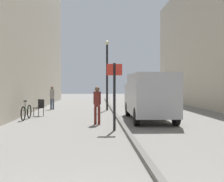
{
  "coord_description": "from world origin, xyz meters",
  "views": [
    {
      "loc": [
        0.42,
        -2.92,
        1.79
      ],
      "look_at": [
        1.17,
        10.27,
        1.48
      ],
      "focal_mm": 47.08,
      "sensor_mm": 36.0,
      "label": 1
    }
  ],
  "objects": [
    {
      "name": "cafe_chair_near_window",
      "position": [
        -2.7,
        13.73,
        0.55
      ],
      "size": [
        0.61,
        0.61,
        0.94
      ],
      "rotation": [
        0.0,
        0.0,
        2.56
      ],
      "color": "black",
      "rests_on": "ground_plane"
    },
    {
      "name": "street_sign_post",
      "position": [
        1.15,
        8.34,
        1.55
      ],
      "size": [
        0.6,
        0.1,
        2.6
      ],
      "rotation": [
        0.0,
        0.0,
        3.11
      ],
      "color": "black",
      "rests_on": "ground_plane"
    },
    {
      "name": "pedestrian_mid_block",
      "position": [
        0.5,
        10.05,
        0.98
      ],
      "size": [
        0.33,
        0.24,
        1.69
      ],
      "rotation": [
        0.0,
        0.0,
        -0.25
      ],
      "color": "maroon",
      "rests_on": "ground_plane"
    },
    {
      "name": "bicycle_leaning",
      "position": [
        -3.07,
        12.11,
        0.38
      ],
      "size": [
        0.16,
        1.77,
        0.98
      ],
      "rotation": [
        0.0,
        0.0,
        -0.06
      ],
      "color": "black",
      "rests_on": "ground_plane"
    },
    {
      "name": "ground_plane",
      "position": [
        0.0,
        12.0,
        0.0
      ],
      "size": [
        80.0,
        80.0,
        0.0
      ],
      "primitive_type": "plane",
      "color": "gray"
    },
    {
      "name": "lamp_post",
      "position": [
        1.23,
        17.16,
        2.72
      ],
      "size": [
        0.28,
        0.28,
        4.76
      ],
      "color": "black",
      "rests_on": "ground_plane"
    },
    {
      "name": "pedestrian_main_foreground",
      "position": [
        -2.64,
        18.09,
        0.95
      ],
      "size": [
        0.32,
        0.23,
        1.65
      ],
      "rotation": [
        0.0,
        0.0,
        -0.25
      ],
      "color": "#2D3851",
      "rests_on": "ground_plane"
    },
    {
      "name": "delivery_van",
      "position": [
        3.07,
        11.42,
        1.24
      ],
      "size": [
        1.97,
        5.45,
        2.29
      ],
      "rotation": [
        0.0,
        0.0,
        -0.01
      ],
      "color": "#B7B7BC",
      "rests_on": "ground_plane"
    },
    {
      "name": "kerb_strip",
      "position": [
        1.58,
        12.0,
        0.06
      ],
      "size": [
        0.16,
        40.0,
        0.12
      ],
      "primitive_type": "cube",
      "color": "#615F5B",
      "rests_on": "ground_plane"
    }
  ]
}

